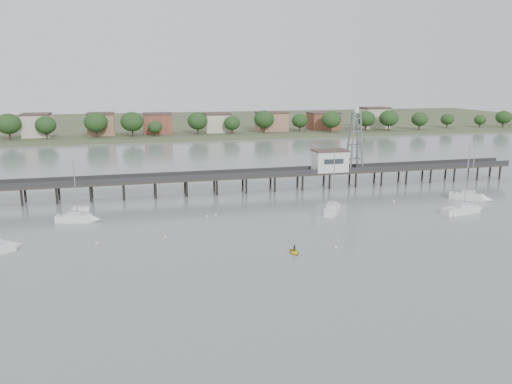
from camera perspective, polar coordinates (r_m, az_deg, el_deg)
ground_plane at (r=63.20m, az=7.86°, el=-11.96°), size 500.00×500.00×0.00m
pier at (r=117.35m, az=-2.98°, el=1.76°), size 150.00×5.00×5.50m
pier_building at (r=123.99m, az=8.43°, el=3.59°), size 8.40×5.40×5.30m
lattice_tower at (r=125.98m, az=11.25°, el=5.66°), size 3.20×3.20×15.50m
sailboat_e at (r=120.42m, az=23.70°, el=-0.58°), size 7.61×7.28×13.48m
sailboat_b at (r=99.37m, az=-19.29°, el=-2.89°), size 7.84×3.77×12.53m
sailboat_a at (r=87.27m, az=-26.99°, el=-5.75°), size 6.71×6.32×11.92m
sailboat_d at (r=109.27m, az=23.07°, el=-1.81°), size 9.88×4.48×15.63m
sailboat_c at (r=102.39m, az=8.84°, el=-1.85°), size 6.25×7.89×13.11m
white_tender at (r=107.47m, az=-19.48°, el=-1.87°), size 3.50×1.81×1.30m
yellow_dinghy at (r=77.86m, az=4.40°, el=-6.99°), size 1.92×0.58×2.68m
dinghy_occupant at (r=77.86m, az=4.40°, el=-6.99°), size 0.78×1.23×0.28m
mooring_buoys at (r=93.55m, az=2.54°, el=-3.48°), size 74.48×26.11×0.39m
far_shore at (r=294.56m, az=-9.73°, el=7.76°), size 500.00×170.00×10.40m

